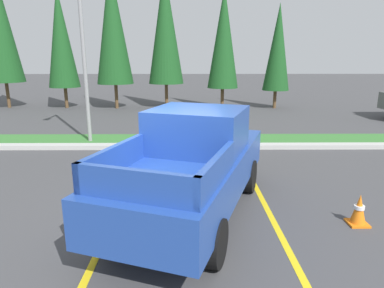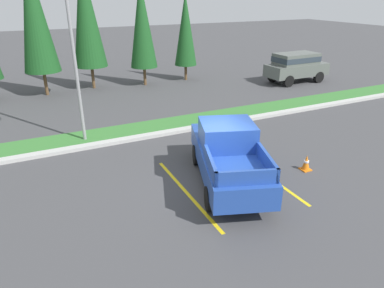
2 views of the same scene
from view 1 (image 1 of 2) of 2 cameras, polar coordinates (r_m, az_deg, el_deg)
ground_plane at (r=7.09m, az=-5.20°, el=-11.32°), size 120.00×120.00×0.00m
parking_line_near at (r=7.14m, az=-12.65°, el=-11.41°), size 0.12×4.80×0.01m
parking_line_far at (r=7.17m, az=12.89°, el=-11.32°), size 0.12×4.80×0.01m
curb_strip at (r=11.77m, az=-3.27°, el=-0.39°), size 56.00×0.40×0.15m
grass_median at (r=12.85m, az=-3.04°, el=0.67°), size 56.00×1.80×0.06m
pickup_truck_main at (r=6.64m, az=0.29°, el=-3.40°), size 3.50×5.55×2.10m
street_light at (r=12.71m, az=-18.29°, el=18.49°), size 0.24×1.49×7.16m
cypress_tree_left_inner at (r=22.61m, az=-21.21°, el=16.31°), size 1.86×1.86×7.14m
cypress_tree_center at (r=21.57m, az=-13.22°, el=18.98°), size 2.18×2.18×8.38m
cypress_tree_right_inner at (r=21.60m, az=-4.52°, el=19.10°), size 2.15×2.15×8.26m
cypress_tree_rightmost at (r=20.91m, az=5.33°, el=17.33°), size 1.84×1.84×7.09m
cypress_tree_far_right at (r=21.65m, az=14.23°, el=15.43°), size 1.60×1.60×6.17m
traffic_cone at (r=7.19m, az=26.26°, el=-9.92°), size 0.36×0.36×0.60m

